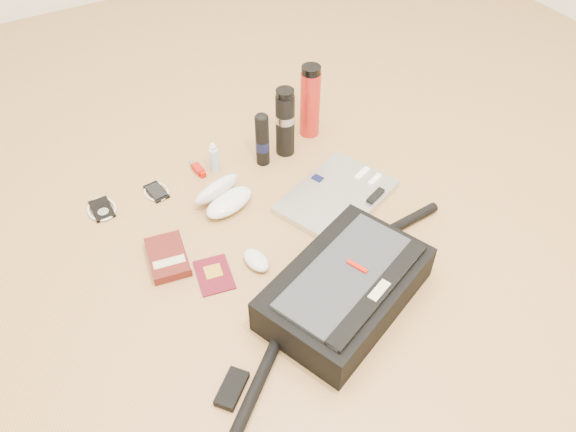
{
  "coord_description": "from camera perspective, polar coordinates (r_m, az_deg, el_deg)",
  "views": [
    {
      "loc": [
        -0.57,
        -0.98,
        1.3
      ],
      "look_at": [
        0.05,
        0.08,
        0.06
      ],
      "focal_mm": 35.0,
      "sensor_mm": 36.0,
      "label": 1
    }
  ],
  "objects": [
    {
      "name": "ground",
      "position": [
        1.73,
        0.02,
        -3.57
      ],
      "size": [
        4.0,
        4.0,
        0.0
      ],
      "primitive_type": "plane",
      "color": "#AF8048",
      "rests_on": "ground"
    },
    {
      "name": "messenger_bag",
      "position": [
        1.57,
        5.84,
        -7.34
      ],
      "size": [
        0.92,
        0.45,
        0.14
      ],
      "rotation": [
        0.0,
        0.0,
        0.38
      ],
      "color": "black",
      "rests_on": "ground"
    },
    {
      "name": "laptop",
      "position": [
        1.88,
        5.02,
        2.0
      ],
      "size": [
        0.44,
        0.38,
        0.04
      ],
      "rotation": [
        0.0,
        0.0,
        0.37
      ],
      "color": "#BABABD",
      "rests_on": "ground"
    },
    {
      "name": "book",
      "position": [
        1.73,
        -12.09,
        -4.09
      ],
      "size": [
        0.14,
        0.19,
        0.03
      ],
      "rotation": [
        0.0,
        0.0,
        -0.17
      ],
      "color": "#4E1511",
      "rests_on": "ground"
    },
    {
      "name": "passport",
      "position": [
        1.68,
        -7.52,
        -5.93
      ],
      "size": [
        0.12,
        0.15,
        0.01
      ],
      "rotation": [
        0.0,
        0.0,
        -0.19
      ],
      "color": "#520C18",
      "rests_on": "ground"
    },
    {
      "name": "mouse",
      "position": [
        1.68,
        -3.24,
        -4.52
      ],
      "size": [
        0.07,
        0.11,
        0.03
      ],
      "rotation": [
        0.0,
        0.0,
        0.13
      ],
      "color": "silver",
      "rests_on": "ground"
    },
    {
      "name": "sunglasses_case",
      "position": [
        1.86,
        -6.61,
        2.04
      ],
      "size": [
        0.22,
        0.2,
        0.11
      ],
      "rotation": [
        0.0,
        0.0,
        0.29
      ],
      "color": "white",
      "rests_on": "ground"
    },
    {
      "name": "ipod",
      "position": [
        1.94,
        -18.4,
        0.67
      ],
      "size": [
        0.09,
        0.11,
        0.01
      ],
      "rotation": [
        0.0,
        0.0,
        -0.0
      ],
      "color": "black",
      "rests_on": "ground"
    },
    {
      "name": "phone",
      "position": [
        1.96,
        -13.24,
        2.42
      ],
      "size": [
        0.09,
        0.1,
        0.01
      ],
      "rotation": [
        0.0,
        0.0,
        0.12
      ],
      "color": "black",
      "rests_on": "ground"
    },
    {
      "name": "inhaler",
      "position": [
        2.01,
        -9.18,
        4.78
      ],
      "size": [
        0.03,
        0.09,
        0.02
      ],
      "rotation": [
        0.0,
        0.0,
        0.1
      ],
      "color": "#9E140C",
      "rests_on": "ground"
    },
    {
      "name": "spray_bottle",
      "position": [
        1.98,
        -7.52,
        5.76
      ],
      "size": [
        0.03,
        0.03,
        0.12
      ],
      "rotation": [
        0.0,
        0.0,
        0.01
      ],
      "color": "#A7C6DD",
      "rests_on": "ground"
    },
    {
      "name": "aerosol_can",
      "position": [
        1.97,
        -2.63,
        7.79
      ],
      "size": [
        0.05,
        0.05,
        0.21
      ],
      "rotation": [
        0.0,
        0.0,
        0.1
      ],
      "color": "black",
      "rests_on": "ground"
    },
    {
      "name": "thermos_black",
      "position": [
        2.0,
        -0.29,
        9.52
      ],
      "size": [
        0.07,
        0.07,
        0.26
      ],
      "rotation": [
        0.0,
        0.0,
        -0.05
      ],
      "color": "black",
      "rests_on": "ground"
    },
    {
      "name": "thermos_red",
      "position": [
        2.09,
        2.26,
        11.54
      ],
      "size": [
        0.09,
        0.09,
        0.28
      ],
      "rotation": [
        0.0,
        0.0,
        0.28
      ],
      "color": "#B52019",
      "rests_on": "ground"
    }
  ]
}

